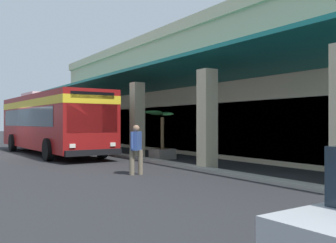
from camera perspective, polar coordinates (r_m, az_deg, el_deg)
ground at (r=23.58m, az=-4.31°, el=-4.25°), size 120.00×120.00×0.00m
curb_strip at (r=20.44m, az=-9.14°, el=-4.71°), size 38.39×0.50×0.12m
plaza_building at (r=25.86m, az=10.85°, el=4.04°), size 32.29×16.14×7.15m
transit_bus at (r=21.14m, az=-17.27°, el=0.31°), size 11.29×3.08×3.34m
pedestrian at (r=12.22m, az=-4.82°, el=-3.87°), size 0.48×0.57×1.60m
potted_palm at (r=17.56m, az=-0.87°, el=-3.99°), size 1.89×1.57×2.25m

